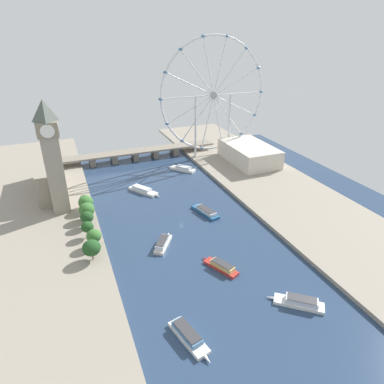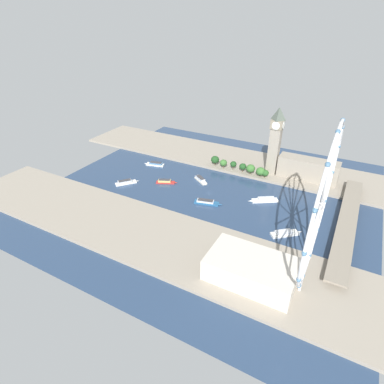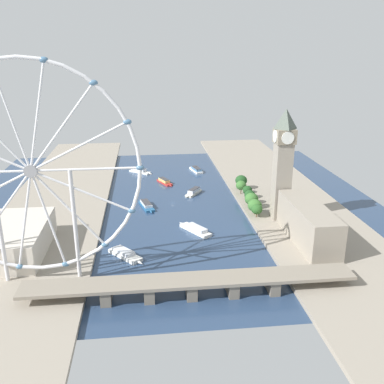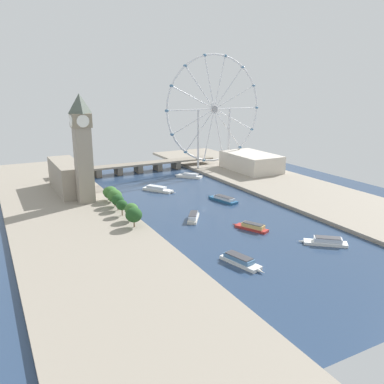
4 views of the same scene
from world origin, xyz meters
name	(u,v)px [view 4 (image 4 of 4)]	position (x,y,z in m)	size (l,w,h in m)	color
ground_plane	(204,208)	(0.00, 0.00, 0.00)	(380.95, 380.95, 0.00)	navy
riverbank_left	(76,226)	(-105.47, 0.00, 1.50)	(90.00, 520.00, 3.00)	gray
riverbank_right	(300,191)	(105.47, 0.00, 1.50)	(90.00, 520.00, 3.00)	gray
clock_tower	(83,147)	(-85.16, 52.83, 49.84)	(16.13, 16.13, 89.96)	gray
parliament_block	(67,176)	(-91.57, 98.56, 16.58)	(22.00, 75.46, 27.16)	gray
tree_row_embankment	(119,201)	(-67.94, 15.82, 11.34)	(15.52, 85.09, 14.17)	#513823
ferris_wheel	(214,110)	(87.92, 132.41, 70.64)	(127.00, 3.20, 130.57)	silver
riverside_hall	(251,162)	(115.22, 93.89, 12.63)	(42.83, 71.37, 19.26)	beige
river_bridge	(138,166)	(0.00, 156.24, 7.61)	(192.95, 17.75, 10.59)	gray
tour_boat_0	(158,189)	(-13.31, 66.93, 2.04)	(23.84, 32.99, 4.90)	white
tour_boat_1	(189,176)	(39.89, 103.89, 1.99)	(25.34, 28.49, 4.83)	white
tour_boat_2	(252,227)	(4.47, -61.28, 2.12)	(16.29, 27.46, 5.05)	#B22D28
tour_boat_3	(193,217)	(-22.30, -22.98, 2.37)	(19.05, 25.10, 5.54)	beige
tour_boat_4	(326,241)	(30.79, -105.58, 2.12)	(27.45, 23.82, 5.10)	white
tour_boat_5	(223,199)	(24.25, 8.57, 1.99)	(14.81, 33.86, 4.71)	#235684
tour_boat_6	(240,261)	(-34.62, -103.84, 2.15)	(13.72, 30.99, 5.06)	white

